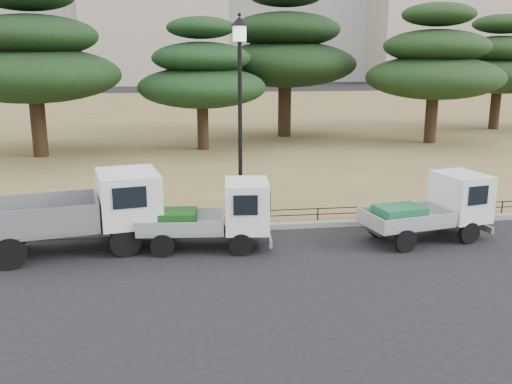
{
  "coord_description": "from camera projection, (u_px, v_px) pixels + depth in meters",
  "views": [
    {
      "loc": [
        -2.13,
        -13.45,
        5.17
      ],
      "look_at": [
        0.0,
        2.0,
        1.3
      ],
      "focal_mm": 40.0,
      "sensor_mm": 36.0,
      "label": 1
    }
  ],
  "objects": [
    {
      "name": "ground",
      "position": [
        267.0,
        260.0,
        14.46
      ],
      "size": [
        220.0,
        220.0,
        0.0
      ],
      "primitive_type": "plane",
      "color": "black"
    },
    {
      "name": "lawn",
      "position": [
        205.0,
        119.0,
        43.87
      ],
      "size": [
        120.0,
        56.0,
        0.15
      ],
      "primitive_type": "cube",
      "color": "olive",
      "rests_on": "ground"
    },
    {
      "name": "pine_east_far",
      "position": [
        499.0,
        64.0,
        36.7
      ],
      "size": [
        7.26,
        7.26,
        7.29
      ],
      "color": "black",
      "rests_on": "lawn"
    },
    {
      "name": "pine_west_near",
      "position": [
        32.0,
        58.0,
        26.8
      ],
      "size": [
        8.18,
        8.18,
        8.18
      ],
      "color": "black",
      "rests_on": "lawn"
    },
    {
      "name": "pine_center_left",
      "position": [
        202.0,
        74.0,
        29.03
      ],
      "size": [
        6.6,
        6.6,
        6.71
      ],
      "color": "black",
      "rests_on": "lawn"
    },
    {
      "name": "street_lamp",
      "position": [
        240.0,
        87.0,
        16.2
      ],
      "size": [
        0.53,
        0.53,
        5.94
      ],
      "color": "black",
      "rests_on": "lawn"
    },
    {
      "name": "truck_kei_front",
      "position": [
        215.0,
        215.0,
        15.21
      ],
      "size": [
        3.56,
        1.77,
        1.82
      ],
      "rotation": [
        0.0,
        0.0,
        -0.09
      ],
      "color": "black",
      "rests_on": "ground"
    },
    {
      "name": "truck_large",
      "position": [
        81.0,
        209.0,
        14.94
      ],
      "size": [
        4.96,
        2.7,
        2.05
      ],
      "rotation": [
        0.0,
        0.0,
        0.2
      ],
      "color": "black",
      "rests_on": "ground"
    },
    {
      "name": "curb",
      "position": [
        253.0,
        227.0,
        16.94
      ],
      "size": [
        120.0,
        0.25,
        0.16
      ],
      "primitive_type": "cube",
      "color": "gray",
      "rests_on": "ground"
    },
    {
      "name": "truck_kei_rear",
      "position": [
        434.0,
        208.0,
        15.92
      ],
      "size": [
        3.7,
        2.14,
        1.82
      ],
      "rotation": [
        0.0,
        0.0,
        0.21
      ],
      "color": "black",
      "rests_on": "ground"
    },
    {
      "name": "pine_east_near",
      "position": [
        435.0,
        63.0,
        31.05
      ],
      "size": [
        7.47,
        7.47,
        7.55
      ],
      "color": "black",
      "rests_on": "lawn"
    },
    {
      "name": "pipe_fence",
      "position": [
        253.0,
        214.0,
        17.0
      ],
      "size": [
        38.0,
        0.04,
        0.4
      ],
      "color": "black",
      "rests_on": "lawn"
    },
    {
      "name": "pine_center_right",
      "position": [
        285.0,
        49.0,
        33.36
      ],
      "size": [
        8.37,
        8.37,
        8.88
      ],
      "color": "black",
      "rests_on": "lawn"
    }
  ]
}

